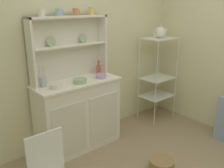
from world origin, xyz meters
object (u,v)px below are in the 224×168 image
hutch_cabinet (78,114)px  jam_bottle (99,69)px  hutch_shelf_unit (68,43)px  porcelain_teapot (160,32)px  floor_basket (162,165)px  bowl_mixing_large (56,86)px  bakers_rack (158,70)px  utensil_jar (43,81)px  cup_cream_0 (42,13)px

hutch_cabinet → jam_bottle: 0.65m
hutch_shelf_unit → porcelain_teapot: bearing=-9.3°
floor_basket → bowl_mixing_large: 1.47m
bakers_rack → bowl_mixing_large: (-1.74, -0.01, 0.12)m
bakers_rack → porcelain_teapot: porcelain_teapot is taller
bakers_rack → hutch_cabinet: bearing=177.3°
hutch_shelf_unit → bowl_mixing_large: size_ratio=6.98×
bowl_mixing_large → utensil_jar: (-0.08, 0.15, 0.03)m
hutch_shelf_unit → bakers_rack: size_ratio=0.77×
cup_cream_0 → bowl_mixing_large: size_ratio=0.60×
bakers_rack → floor_basket: size_ratio=4.71×
hutch_shelf_unit → utensil_jar: 0.56m
floor_basket → cup_cream_0: bearing=123.1°
hutch_cabinet → utensil_jar: bearing=168.8°
cup_cream_0 → jam_bottle: 1.03m
bakers_rack → jam_bottle: (-1.03, 0.15, 0.16)m
hutch_cabinet → cup_cream_0: (-0.32, 0.12, 1.24)m
bowl_mixing_large → utensil_jar: size_ratio=0.57×
floor_basket → porcelain_teapot: (1.00, 0.96, 1.31)m
cup_cream_0 → hutch_cabinet: bearing=-20.8°
hutch_cabinet → utensil_jar: size_ratio=4.27×
utensil_jar → floor_basket: bearing=-53.3°
porcelain_teapot → hutch_cabinet: bearing=177.3°
hutch_cabinet → hutch_shelf_unit: bearing=90.0°
bakers_rack → hutch_shelf_unit: bearing=170.7°
floor_basket → cup_cream_0: 2.13m
hutch_shelf_unit → cup_cream_0: cup_cream_0 is taller
jam_bottle → bowl_mixing_large: bearing=-167.3°
cup_cream_0 → porcelain_teapot: bearing=-6.2°
cup_cream_0 → bakers_rack: bearing=-6.2°
hutch_cabinet → bakers_rack: bearing=-2.7°
hutch_shelf_unit → jam_bottle: 0.55m
utensil_jar → porcelain_teapot: size_ratio=0.98×
jam_bottle → cup_cream_0: bearing=177.1°
cup_cream_0 → floor_basket: bearing=-56.9°
hutch_shelf_unit → cup_cream_0: 0.49m
floor_basket → porcelain_teapot: porcelain_teapot is taller
hutch_cabinet → bowl_mixing_large: size_ratio=7.48×
hutch_cabinet → bakers_rack: 1.47m
hutch_shelf_unit → bakers_rack: (1.43, -0.23, -0.53)m
hutch_cabinet → hutch_shelf_unit: 0.89m
bakers_rack → floor_basket: bearing=-136.4°
bakers_rack → utensil_jar: bakers_rack is taller
hutch_shelf_unit → bowl_mixing_large: hutch_shelf_unit is taller
jam_bottle → utensil_jar: utensil_jar is taller
hutch_cabinet → jam_bottle: size_ratio=5.84×
cup_cream_0 → jam_bottle: cup_cream_0 is taller
utensil_jar → bowl_mixing_large: bearing=-61.2°
hutch_cabinet → bowl_mixing_large: 0.56m
cup_cream_0 → porcelain_teapot: 1.79m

